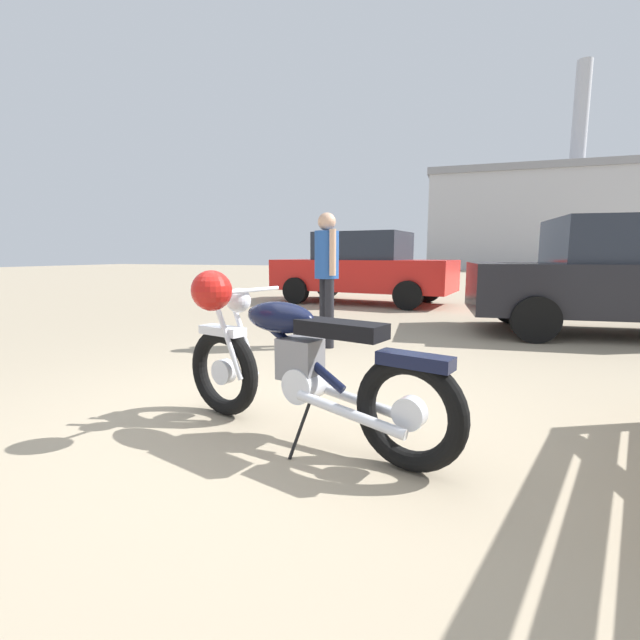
# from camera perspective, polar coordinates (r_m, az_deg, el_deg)

# --- Properties ---
(ground_plane) EXTENTS (80.00, 80.00, 0.00)m
(ground_plane) POSITION_cam_1_polar(r_m,az_deg,el_deg) (3.05, -6.19, -13.83)
(ground_plane) COLOR gray
(vintage_motorcycle) EXTENTS (2.03, 0.76, 1.07)m
(vintage_motorcycle) POSITION_cam_1_polar(r_m,az_deg,el_deg) (2.76, -3.49, -5.45)
(vintage_motorcycle) COLOR black
(vintage_motorcycle) RESTS_ON ground_plane
(bystander) EXTENTS (0.33, 0.37, 1.66)m
(bystander) POSITION_cam_1_polar(r_m,az_deg,el_deg) (5.48, 0.87, 7.05)
(bystander) COLOR black
(bystander) RESTS_ON ground_plane
(white_estate_far) EXTENTS (4.38, 2.32, 1.67)m
(white_estate_far) POSITION_cam_1_polar(r_m,az_deg,el_deg) (10.59, 5.57, 6.71)
(white_estate_far) COLOR black
(white_estate_far) RESTS_ON ground_plane
(pale_sedan_back) EXTENTS (4.37, 2.28, 1.67)m
(pale_sedan_back) POSITION_cam_1_polar(r_m,az_deg,el_deg) (7.62, 34.90, 4.56)
(pale_sedan_back) COLOR black
(pale_sedan_back) RESTS_ON ground_plane
(industrial_building) EXTENTS (15.04, 13.13, 15.69)m
(industrial_building) POSITION_cam_1_polar(r_m,az_deg,el_deg) (40.48, 24.80, 11.41)
(industrial_building) COLOR #B2B2B7
(industrial_building) RESTS_ON ground_plane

